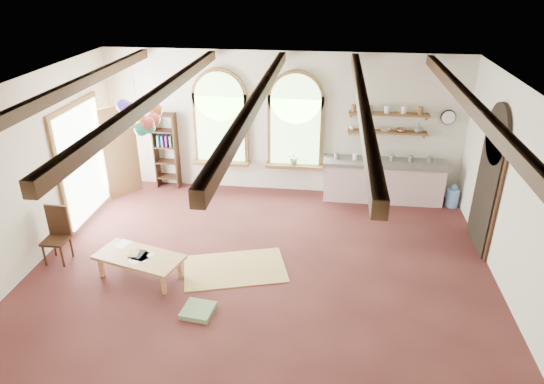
% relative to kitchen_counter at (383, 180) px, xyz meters
% --- Properties ---
extents(floor, '(8.00, 8.00, 0.00)m').
position_rel_kitchen_counter_xyz_m(floor, '(-2.30, -3.20, -0.48)').
color(floor, '#522422').
rests_on(floor, ground).
extents(ceiling_beams, '(6.20, 6.80, 0.18)m').
position_rel_kitchen_counter_xyz_m(ceiling_beams, '(-2.30, -3.20, 2.62)').
color(ceiling_beams, '#352010').
rests_on(ceiling_beams, ceiling).
extents(window_left, '(1.30, 0.28, 2.20)m').
position_rel_kitchen_counter_xyz_m(window_left, '(-3.70, 0.23, 1.16)').
color(window_left, brown).
rests_on(window_left, floor).
extents(window_right, '(1.30, 0.28, 2.20)m').
position_rel_kitchen_counter_xyz_m(window_right, '(-2.00, 0.23, 1.16)').
color(window_right, brown).
rests_on(window_right, floor).
extents(left_doorway, '(0.10, 1.90, 2.50)m').
position_rel_kitchen_counter_xyz_m(left_doorway, '(-6.25, -1.40, 0.67)').
color(left_doorway, brown).
rests_on(left_doorway, floor).
extents(right_doorway, '(0.10, 1.30, 2.40)m').
position_rel_kitchen_counter_xyz_m(right_doorway, '(1.65, -1.70, 0.62)').
color(right_doorway, black).
rests_on(right_doorway, floor).
extents(kitchen_counter, '(2.68, 0.62, 0.94)m').
position_rel_kitchen_counter_xyz_m(kitchen_counter, '(0.00, 0.00, 0.00)').
color(kitchen_counter, beige).
rests_on(kitchen_counter, floor).
extents(wall_shelf_lower, '(1.70, 0.24, 0.04)m').
position_rel_kitchen_counter_xyz_m(wall_shelf_lower, '(0.00, 0.18, 1.07)').
color(wall_shelf_lower, brown).
rests_on(wall_shelf_lower, wall_back).
extents(wall_shelf_upper, '(1.70, 0.24, 0.04)m').
position_rel_kitchen_counter_xyz_m(wall_shelf_upper, '(0.00, 0.18, 1.47)').
color(wall_shelf_upper, brown).
rests_on(wall_shelf_upper, wall_back).
extents(wall_clock, '(0.32, 0.04, 0.32)m').
position_rel_kitchen_counter_xyz_m(wall_clock, '(1.25, 0.25, 1.42)').
color(wall_clock, black).
rests_on(wall_clock, wall_back).
extents(bookshelf, '(0.53, 0.32, 1.80)m').
position_rel_kitchen_counter_xyz_m(bookshelf, '(-5.00, 0.12, 0.42)').
color(bookshelf, '#352010').
rests_on(bookshelf, floor).
extents(coffee_table, '(1.61, 1.05, 0.42)m').
position_rel_kitchen_counter_xyz_m(coffee_table, '(-4.31, -3.55, -0.10)').
color(coffee_table, tan).
rests_on(coffee_table, floor).
extents(side_chair, '(0.41, 0.41, 1.03)m').
position_rel_kitchen_counter_xyz_m(side_chair, '(-5.95, -3.24, -0.18)').
color(side_chair, '#352010').
rests_on(side_chair, floor).
extents(floor_mat, '(2.00, 1.54, 0.02)m').
position_rel_kitchen_counter_xyz_m(floor_mat, '(-2.76, -3.12, -0.47)').
color(floor_mat, tan).
rests_on(floor_mat, floor).
extents(floor_cushion, '(0.51, 0.51, 0.08)m').
position_rel_kitchen_counter_xyz_m(floor_cushion, '(-3.10, -4.35, -0.44)').
color(floor_cushion, gray).
rests_on(floor_cushion, floor).
extents(water_jug_a, '(0.33, 0.33, 0.64)m').
position_rel_kitchen_counter_xyz_m(water_jug_a, '(0.89, 0.00, -0.20)').
color(water_jug_a, '#5F92CB').
rests_on(water_jug_a, floor).
extents(water_jug_b, '(0.27, 0.27, 0.52)m').
position_rel_kitchen_counter_xyz_m(water_jug_b, '(1.52, -0.14, -0.25)').
color(water_jug_b, '#5F92CB').
rests_on(water_jug_b, floor).
extents(balloon_cluster, '(0.85, 0.91, 1.16)m').
position_rel_kitchen_counter_xyz_m(balloon_cluster, '(-4.71, -1.96, 1.86)').
color(balloon_cluster, white).
rests_on(balloon_cluster, floor).
extents(table_book, '(0.20, 0.27, 0.02)m').
position_rel_kitchen_counter_xyz_m(table_book, '(-4.50, -3.52, -0.04)').
color(table_book, olive).
rests_on(table_book, coffee_table).
extents(tablet, '(0.23, 0.30, 0.01)m').
position_rel_kitchen_counter_xyz_m(tablet, '(-4.35, -3.50, -0.05)').
color(tablet, black).
rests_on(tablet, coffee_table).
extents(potted_plant_left, '(0.27, 0.23, 0.30)m').
position_rel_kitchen_counter_xyz_m(potted_plant_left, '(-3.70, 0.12, 0.37)').
color(potted_plant_left, '#598C4C').
rests_on(potted_plant_left, window_left).
extents(potted_plant_right, '(0.27, 0.23, 0.30)m').
position_rel_kitchen_counter_xyz_m(potted_plant_right, '(-2.00, 0.12, 0.37)').
color(potted_plant_right, '#598C4C').
rests_on(potted_plant_right, window_right).
extents(shelf_cup_a, '(0.12, 0.10, 0.10)m').
position_rel_kitchen_counter_xyz_m(shelf_cup_a, '(-0.75, 0.18, 1.14)').
color(shelf_cup_a, white).
rests_on(shelf_cup_a, wall_shelf_lower).
extents(shelf_cup_b, '(0.10, 0.10, 0.09)m').
position_rel_kitchen_counter_xyz_m(shelf_cup_b, '(-0.40, 0.18, 1.14)').
color(shelf_cup_b, beige).
rests_on(shelf_cup_b, wall_shelf_lower).
extents(shelf_bowl_a, '(0.22, 0.22, 0.05)m').
position_rel_kitchen_counter_xyz_m(shelf_bowl_a, '(-0.05, 0.18, 1.12)').
color(shelf_bowl_a, beige).
rests_on(shelf_bowl_a, wall_shelf_lower).
extents(shelf_bowl_b, '(0.20, 0.20, 0.06)m').
position_rel_kitchen_counter_xyz_m(shelf_bowl_b, '(0.30, 0.18, 1.12)').
color(shelf_bowl_b, '#8C664C').
rests_on(shelf_bowl_b, wall_shelf_lower).
extents(shelf_vase, '(0.18, 0.18, 0.19)m').
position_rel_kitchen_counter_xyz_m(shelf_vase, '(0.65, 0.18, 1.19)').
color(shelf_vase, slate).
rests_on(shelf_vase, wall_shelf_lower).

